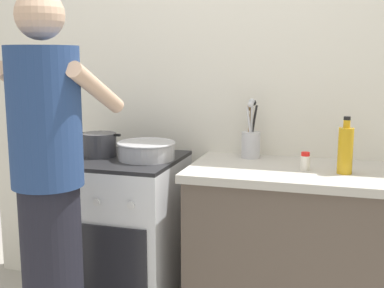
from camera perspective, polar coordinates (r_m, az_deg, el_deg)
back_wall at (r=2.80m, az=5.20°, el=6.18°), size 3.20×0.10×2.50m
countertop at (r=2.59m, az=11.11°, el=-12.46°), size 1.00×0.60×0.90m
stove_range at (r=2.81m, az=-7.81°, el=-10.62°), size 0.60×0.62×0.90m
pot at (r=2.74m, az=-10.70°, el=-0.07°), size 0.26×0.19×0.13m
mixing_bowl at (r=2.62m, az=-5.28°, el=-0.66°), size 0.31×0.31×0.09m
utensil_crock at (r=2.66m, az=6.81°, el=0.50°), size 0.10×0.10×0.32m
spice_bottle at (r=2.42m, az=12.94°, el=-1.98°), size 0.04×0.04×0.09m
oil_bottle at (r=2.39m, az=17.30°, el=-0.61°), size 0.07×0.07×0.27m
person at (r=2.19m, az=-16.13°, el=-5.59°), size 0.41×0.50×1.70m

